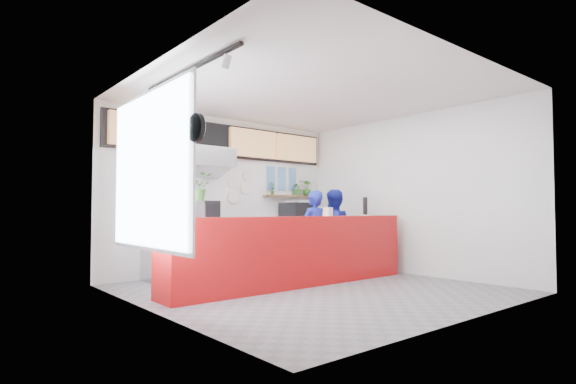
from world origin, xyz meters
TOP-DOWN VIEW (x-y plane):
  - floor at (0.00, 0.00)m, footprint 5.00×5.00m
  - ceiling at (0.00, 0.00)m, footprint 5.00×5.00m
  - wall_back at (0.00, 2.50)m, footprint 5.00×0.00m
  - wall_left at (-2.50, 0.00)m, footprint 0.00×5.00m
  - wall_right at (2.50, 0.00)m, footprint 0.00×5.00m
  - service_counter at (0.00, 0.40)m, footprint 4.50×0.60m
  - cream_band at (0.00, 2.49)m, footprint 5.00×0.02m
  - prep_bench at (-0.80, 2.20)m, footprint 1.80×0.60m
  - panini_oven at (-0.70, 2.20)m, footprint 0.55×0.55m
  - extraction_hood at (-0.80, 2.15)m, footprint 1.20×0.70m
  - hood_lip at (-0.80, 2.15)m, footprint 1.20×0.69m
  - right_bench at (1.50, 2.20)m, footprint 1.80×0.60m
  - espresso_machine at (1.63, 2.20)m, footprint 0.77×0.60m
  - espresso_tray at (1.63, 2.20)m, footprint 0.67×0.57m
  - herb_shelf at (1.60, 2.40)m, footprint 1.40×0.18m
  - menu_board_far_left at (-1.75, 2.38)m, footprint 1.10×0.10m
  - menu_board_mid_left at (-0.59, 2.38)m, footprint 1.10×0.10m
  - menu_board_mid_right at (0.57, 2.38)m, footprint 1.10×0.10m
  - menu_board_far_right at (1.73, 2.38)m, footprint 1.10×0.10m
  - soffit at (0.00, 2.46)m, footprint 4.80×0.04m
  - window_pane at (-2.47, 0.30)m, footprint 0.04×2.20m
  - window_frame at (-2.45, 0.30)m, footprint 0.03×2.30m
  - wall_clock_rim at (-2.46, -0.90)m, footprint 0.05×0.30m
  - wall_clock_face at (-2.43, -0.90)m, footprint 0.02×0.26m
  - track_rail at (-2.10, 0.00)m, footprint 0.05×2.40m
  - dec_plate_a at (0.15, 2.47)m, footprint 0.24×0.03m
  - dec_plate_b at (0.45, 2.47)m, footprint 0.24×0.03m
  - dec_plate_c at (0.15, 2.47)m, footprint 0.24×0.03m
  - dec_plate_d at (0.50, 2.47)m, footprint 0.24×0.03m
  - photo_frame_a at (1.10, 2.48)m, footprint 0.20×0.02m
  - photo_frame_b at (1.40, 2.48)m, footprint 0.20×0.02m
  - photo_frame_c at (1.70, 2.48)m, footprint 0.20×0.02m
  - photo_frame_d at (1.10, 2.48)m, footprint 0.20×0.02m
  - photo_frame_e at (1.40, 2.48)m, footprint 0.20×0.02m
  - photo_frame_f at (1.70, 2.48)m, footprint 0.20×0.02m
  - staff_center at (0.85, 0.88)m, footprint 0.60×0.42m
  - staff_right at (1.44, 0.98)m, footprint 0.79×0.62m
  - herb_a at (1.08, 2.40)m, footprint 0.18×0.15m
  - herb_c at (1.78, 2.40)m, footprint 0.30×0.26m
  - herb_d at (2.07, 2.40)m, footprint 0.23×0.21m
  - glass_vase at (-1.75, 0.35)m, footprint 0.23×0.23m
  - basil_vase at (-1.75, 0.35)m, footprint 0.34×0.30m
  - napkin_holder at (0.70, 0.36)m, footprint 0.19×0.15m
  - white_plate at (1.68, 0.38)m, footprint 0.23×0.23m
  - pepper_mill at (1.68, 0.38)m, footprint 0.09×0.09m

SIDE VIEW (x-z plane):
  - floor at x=0.00m, z-range 0.00..0.00m
  - prep_bench at x=-0.80m, z-range 0.00..0.90m
  - right_bench at x=1.50m, z-range 0.00..0.90m
  - service_counter at x=0.00m, z-range 0.00..1.10m
  - staff_center at x=0.85m, z-range 0.00..1.55m
  - staff_right at x=1.44m, z-range 0.00..1.59m
  - white_plate at x=1.68m, z-range 1.10..1.12m
  - espresso_machine at x=1.63m, z-range 0.90..1.36m
  - panini_oven at x=-0.70m, z-range 0.90..1.37m
  - napkin_holder at x=0.70m, z-range 1.10..1.24m
  - glass_vase at x=-1.75m, z-range 1.10..1.33m
  - pepper_mill at x=1.68m, z-range 1.11..1.44m
  - espresso_tray at x=1.63m, z-range 1.35..1.40m
  - dec_plate_c at x=0.15m, z-range 1.33..1.57m
  - wall_back at x=0.00m, z-range -1.00..4.00m
  - wall_left at x=-2.50m, z-range -1.00..4.00m
  - wall_right at x=2.50m, z-range -1.00..4.00m
  - herb_shelf at x=1.60m, z-range 1.48..1.52m
  - basil_vase at x=-1.75m, z-range 1.32..1.70m
  - dec_plate_b at x=0.45m, z-range 1.53..1.77m
  - herb_a at x=1.08m, z-range 1.52..1.80m
  - herb_c at x=1.78m, z-range 1.52..1.85m
  - herb_d at x=2.07m, z-range 1.52..1.86m
  - window_pane at x=-2.47m, z-range 0.75..2.65m
  - window_frame at x=-2.45m, z-range 0.70..2.70m
  - dec_plate_a at x=0.15m, z-range 1.63..1.87m
  - photo_frame_d at x=1.10m, z-range 1.62..1.88m
  - photo_frame_e at x=1.40m, z-range 1.62..1.88m
  - photo_frame_f at x=1.70m, z-range 1.62..1.88m
  - dec_plate_d at x=0.50m, z-range 1.78..2.02m
  - hood_lip at x=-0.80m, z-range 1.79..2.11m
  - photo_frame_a at x=1.10m, z-range 1.88..2.12m
  - photo_frame_b at x=1.40m, z-range 1.88..2.12m
  - photo_frame_c at x=1.70m, z-range 1.88..2.12m
  - wall_clock_rim at x=-2.46m, z-range 1.90..2.20m
  - wall_clock_face at x=-2.43m, z-range 1.92..2.18m
  - extraction_hood at x=-0.80m, z-range 1.98..2.32m
  - menu_board_far_left at x=-1.75m, z-range 2.27..2.82m
  - menu_board_mid_left at x=-0.59m, z-range 2.27..2.82m
  - menu_board_mid_right at x=0.57m, z-range 2.27..2.82m
  - menu_board_far_right at x=1.73m, z-range 2.27..2.82m
  - soffit at x=0.00m, z-range 2.22..2.88m
  - cream_band at x=0.00m, z-range 2.20..3.00m
  - track_rail at x=-2.10m, z-range 2.92..2.96m
  - ceiling at x=0.00m, z-range 3.00..3.00m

